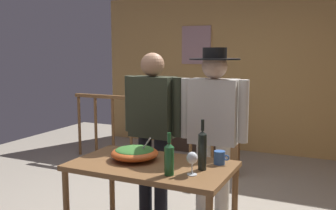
{
  "coord_description": "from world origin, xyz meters",
  "views": [
    {
      "loc": [
        1.55,
        -3.13,
        1.62
      ],
      "look_at": [
        0.22,
        -0.27,
        1.18
      ],
      "focal_mm": 40.35,
      "sensor_mm": 36.0,
      "label": 1
    }
  ],
  "objects": [
    {
      "name": "serving_table",
      "position": [
        0.22,
        -0.58,
        0.67
      ],
      "size": [
        1.26,
        0.73,
        0.75
      ],
      "color": "brown",
      "rests_on": "ground_plane"
    },
    {
      "name": "person_standing_right",
      "position": [
        0.52,
        0.04,
        1.0
      ],
      "size": [
        0.61,
        0.44,
        1.66
      ],
      "rotation": [
        0.0,
        0.0,
        3.2
      ],
      "color": "beige",
      "rests_on": "ground_plane"
    },
    {
      "name": "stair_railing",
      "position": [
        -0.57,
        1.59,
        0.6
      ],
      "size": [
        2.61,
        0.1,
        1.03
      ],
      "color": "brown",
      "rests_on": "ground_plane"
    },
    {
      "name": "wine_bottle_green",
      "position": [
        0.46,
        -0.77,
        0.88
      ],
      "size": [
        0.07,
        0.07,
        0.31
      ],
      "color": "#1E5628",
      "rests_on": "serving_table"
    },
    {
      "name": "back_wall",
      "position": [
        0.0,
        2.98,
        1.28
      ],
      "size": [
        4.88,
        0.1,
        2.56
      ],
      "primitive_type": "cube",
      "color": "tan",
      "rests_on": "ground_plane"
    },
    {
      "name": "wine_bottle_dark",
      "position": [
        0.63,
        -0.56,
        0.91
      ],
      "size": [
        0.06,
        0.06,
        0.38
      ],
      "color": "black",
      "rests_on": "serving_table"
    },
    {
      "name": "flat_screen_tv",
      "position": [
        -0.64,
        2.6,
        0.74
      ],
      "size": [
        0.47,
        0.12,
        0.38
      ],
      "color": "black",
      "rests_on": "tv_console"
    },
    {
      "name": "mug_blue",
      "position": [
        0.71,
        -0.36,
        0.8
      ],
      "size": [
        0.12,
        0.09,
        0.1
      ],
      "color": "#3866B2",
      "rests_on": "serving_table"
    },
    {
      "name": "person_standing_left",
      "position": [
        -0.09,
        0.04,
        0.96
      ],
      "size": [
        0.62,
        0.24,
        1.62
      ],
      "rotation": [
        0.0,
        0.0,
        3.08
      ],
      "color": "black",
      "rests_on": "ground_plane"
    },
    {
      "name": "tv_console",
      "position": [
        -0.64,
        2.63,
        0.25
      ],
      "size": [
        0.9,
        0.4,
        0.51
      ],
      "primitive_type": "cube",
      "color": "#38281E",
      "rests_on": "ground_plane"
    },
    {
      "name": "salad_bowl",
      "position": [
        0.04,
        -0.54,
        0.81
      ],
      "size": [
        0.39,
        0.39,
        0.2
      ],
      "color": "#DB5B23",
      "rests_on": "serving_table"
    },
    {
      "name": "framed_picture",
      "position": [
        -0.74,
        2.92,
        1.74
      ],
      "size": [
        0.51,
        0.03,
        0.64
      ],
      "primitive_type": "cube",
      "color": "#B38A91"
    },
    {
      "name": "wine_glass",
      "position": [
        0.61,
        -0.7,
        0.87
      ],
      "size": [
        0.08,
        0.08,
        0.17
      ],
      "color": "silver",
      "rests_on": "serving_table"
    }
  ]
}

